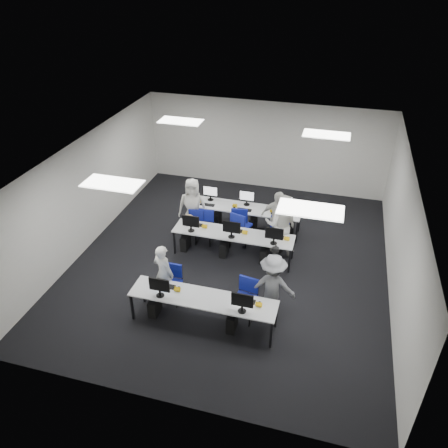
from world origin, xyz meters
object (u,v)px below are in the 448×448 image
(chair_6, at_px, (241,232))
(student_3, at_px, (277,220))
(chair_7, at_px, (281,237))
(chair_4, at_px, (274,241))
(photographer, at_px, (272,286))
(desk_front, at_px, (203,299))
(student_2, at_px, (193,206))
(chair_1, at_px, (245,306))
(desk_mid, at_px, (233,235))
(student_1, at_px, (281,224))
(chair_5, at_px, (198,225))
(student_0, at_px, (164,273))
(chair_2, at_px, (205,232))
(chair_0, at_px, (172,290))
(chair_3, at_px, (238,233))

(chair_6, distance_m, student_3, 1.13)
(chair_7, bearing_deg, chair_4, -120.98)
(photographer, bearing_deg, chair_6, -67.69)
(desk_front, height_order, student_2, student_2)
(chair_1, relative_size, chair_7, 1.15)
(student_2, xyz_separation_m, photographer, (2.79, -2.79, -0.05))
(desk_front, distance_m, chair_7, 3.68)
(chair_6, height_order, chair_7, chair_6)
(desk_mid, xyz_separation_m, chair_4, (1.01, 0.53, -0.38))
(chair_6, distance_m, chair_7, 1.14)
(chair_6, xyz_separation_m, student_3, (0.99, 0.01, 0.55))
(desk_mid, relative_size, chair_7, 3.82)
(chair_7, distance_m, student_1, 0.69)
(chair_5, xyz_separation_m, student_2, (-0.16, 0.09, 0.56))
(student_0, distance_m, photographer, 2.50)
(desk_front, bearing_deg, chair_1, 28.41)
(chair_4, distance_m, chair_7, 0.37)
(desk_front, xyz_separation_m, chair_5, (-1.26, 3.40, -0.40))
(chair_7, bearing_deg, student_0, -134.05)
(chair_2, distance_m, student_1, 2.17)
(chair_7, relative_size, student_0, 0.56)
(chair_1, bearing_deg, chair_5, 134.54)
(desk_mid, distance_m, chair_2, 1.13)
(desk_front, height_order, chair_0, chair_0)
(desk_front, xyz_separation_m, photographer, (1.37, 0.70, 0.11))
(chair_2, relative_size, chair_7, 1.10)
(chair_2, bearing_deg, chair_4, -1.35)
(student_3, bearing_deg, student_0, -105.45)
(chair_5, bearing_deg, chair_1, -64.15)
(chair_3, distance_m, chair_5, 1.25)
(chair_1, height_order, chair_2, chair_1)
(desk_mid, height_order, student_0, student_0)
(chair_3, height_order, chair_7, chair_3)
(student_0, bearing_deg, chair_5, -67.67)
(chair_4, bearing_deg, student_1, 24.14)
(chair_0, bearing_deg, chair_5, 96.34)
(desk_mid, relative_size, student_0, 2.16)
(chair_3, bearing_deg, chair_7, 0.70)
(chair_3, bearing_deg, chair_4, -16.40)
(chair_6, bearing_deg, student_0, -96.35)
(photographer, bearing_deg, student_3, -86.96)
(student_0, xyz_separation_m, student_2, (-0.30, 2.94, 0.10))
(chair_6, distance_m, student_0, 3.07)
(chair_5, height_order, photographer, photographer)
(chair_5, bearing_deg, student_0, -96.54)
(student_2, distance_m, photographer, 3.95)
(chair_4, bearing_deg, student_0, -111.60)
(chair_5, relative_size, chair_7, 1.08)
(chair_3, xyz_separation_m, photographer, (1.38, -2.56, 0.48))
(chair_0, relative_size, student_2, 0.54)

